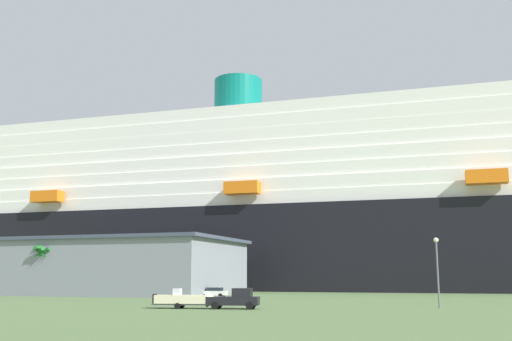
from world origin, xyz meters
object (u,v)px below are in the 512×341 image
at_px(pickup_truck, 235,299).
at_px(small_boat_on_trailer, 188,300).
at_px(cruise_ship, 362,214).
at_px(parked_car_white_van, 214,292).
at_px(street_lamp, 437,262).
at_px(palm_tree, 43,255).

distance_m(pickup_truck, small_boat_on_trailer, 5.22).
bearing_deg(small_boat_on_trailer, cruise_ship, 84.99).
bearing_deg(parked_car_white_van, street_lamp, -32.36).
bearing_deg(street_lamp, cruise_ship, 104.09).
bearing_deg(cruise_ship, small_boat_on_trailer, -95.01).
bearing_deg(pickup_truck, parked_car_white_van, 116.12).
xyz_separation_m(cruise_ship, parked_car_white_van, (-17.52, -51.44, -17.25)).
relative_size(street_lamp, parked_car_white_van, 1.66).
xyz_separation_m(pickup_truck, street_lamp, (20.87, 8.31, 4.02)).
height_order(small_boat_on_trailer, palm_tree, palm_tree).
bearing_deg(street_lamp, palm_tree, 165.38).
bearing_deg(small_boat_on_trailer, palm_tree, 146.48).
distance_m(pickup_truck, parked_car_white_van, 34.80).
xyz_separation_m(small_boat_on_trailer, street_lamp, (26.01, 9.22, 4.11)).
distance_m(cruise_ship, small_boat_on_trailer, 85.64).
relative_size(cruise_ship, parked_car_white_van, 56.66).
bearing_deg(street_lamp, pickup_truck, -158.28).
height_order(palm_tree, parked_car_white_van, palm_tree).
distance_m(cruise_ship, street_lamp, 77.78).
bearing_deg(palm_tree, parked_car_white_van, 10.97).
bearing_deg(palm_tree, small_boat_on_trailer, -33.52).
bearing_deg(palm_tree, street_lamp, -14.62).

